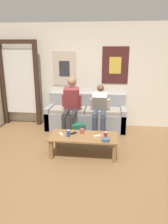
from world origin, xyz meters
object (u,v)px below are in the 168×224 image
at_px(ceramic_bowl, 106,139).
at_px(couch, 86,117).
at_px(cell_phone, 74,133).
at_px(game_controller_near_right, 97,136).
at_px(pillar_candle, 82,131).
at_px(backpack, 78,132).
at_px(person_seated_teen, 100,108).
at_px(coffee_table, 84,139).
at_px(drink_can_red, 106,135).
at_px(game_controller_near_left, 61,134).
at_px(drink_can_blue, 68,133).
at_px(person_seated_adult, 71,104).

bearing_deg(ceramic_bowl, couch, 108.29).
bearing_deg(cell_phone, couch, 85.99).
bearing_deg(game_controller_near_right, pillar_candle, 156.48).
height_order(backpack, pillar_candle, pillar_candle).
bearing_deg(person_seated_teen, coffee_table, -102.58).
bearing_deg(person_seated_teen, drink_can_red, -81.55).
height_order(pillar_candle, game_controller_near_right, pillar_candle).
bearing_deg(backpack, couch, 83.80).
bearing_deg(cell_phone, pillar_candle, 13.62).
xyz_separation_m(couch, game_controller_near_left, (-0.32, -1.41, 0.09)).
distance_m(person_seated_teen, drink_can_blue, 1.26).
relative_size(backpack, drink_can_red, 2.99).
bearing_deg(coffee_table, game_controller_near_right, 0.31).
xyz_separation_m(backpack, drink_can_red, (0.61, -0.73, 0.26)).
xyz_separation_m(person_seated_teen, cell_phone, (-0.45, -0.97, -0.25)).
distance_m(coffee_table, game_controller_near_left, 0.44).
xyz_separation_m(coffee_table, game_controller_near_right, (0.25, 0.00, 0.07)).
xyz_separation_m(drink_can_red, game_controller_near_right, (-0.16, 0.07, -0.05)).
relative_size(pillar_candle, drink_can_red, 0.78).
distance_m(ceramic_bowl, drink_can_blue, 0.71).
bearing_deg(cell_phone, drink_can_blue, -115.04).
distance_m(couch, game_controller_near_right, 1.46).
bearing_deg(person_seated_teen, backpack, -137.13).
relative_size(ceramic_bowl, pillar_candle, 1.55).
distance_m(coffee_table, person_seated_adult, 1.19).
height_order(couch, drink_can_blue, couch).
relative_size(drink_can_blue, game_controller_near_left, 0.88).
height_order(backpack, game_controller_near_right, game_controller_near_right).
distance_m(coffee_table, pillar_candle, 0.18).
height_order(coffee_table, game_controller_near_left, game_controller_near_left).
distance_m(coffee_table, game_controller_near_right, 0.26).
distance_m(person_seated_adult, cell_phone, 1.03).
bearing_deg(drink_can_blue, couch, 83.63).
relative_size(couch, drink_can_blue, 15.73).
bearing_deg(ceramic_bowl, person_seated_adult, 124.26).
distance_m(ceramic_bowl, game_controller_near_left, 0.87).
distance_m(game_controller_near_left, cell_phone, 0.24).
height_order(couch, backpack, couch).
relative_size(person_seated_teen, drink_can_blue, 9.16).
distance_m(backpack, pillar_candle, 0.60).
height_order(backpack, drink_can_blue, drink_can_blue).
bearing_deg(pillar_candle, cell_phone, -166.38).
bearing_deg(couch, coffee_table, -85.24).
height_order(game_controller_near_right, cell_phone, game_controller_near_right).
bearing_deg(person_seated_teen, person_seated_adult, -177.88).
height_order(person_seated_adult, game_controller_near_right, person_seated_adult).
relative_size(person_seated_teen, drink_can_red, 9.16).
xyz_separation_m(couch, coffee_table, (0.12, -1.41, 0.02)).
bearing_deg(game_controller_near_right, ceramic_bowl, -49.61).
bearing_deg(backpack, person_seated_adult, 120.73).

